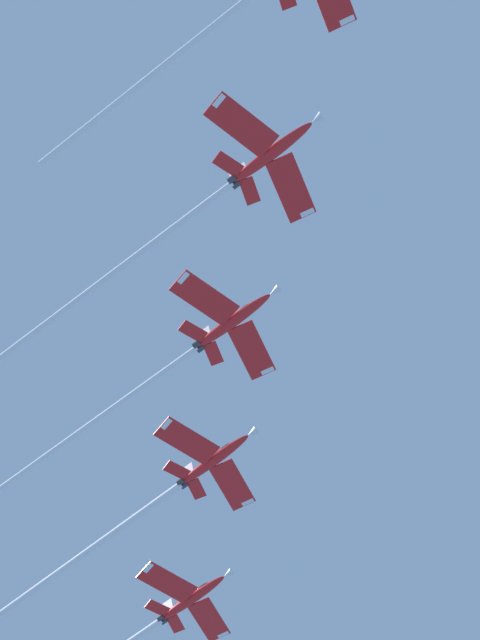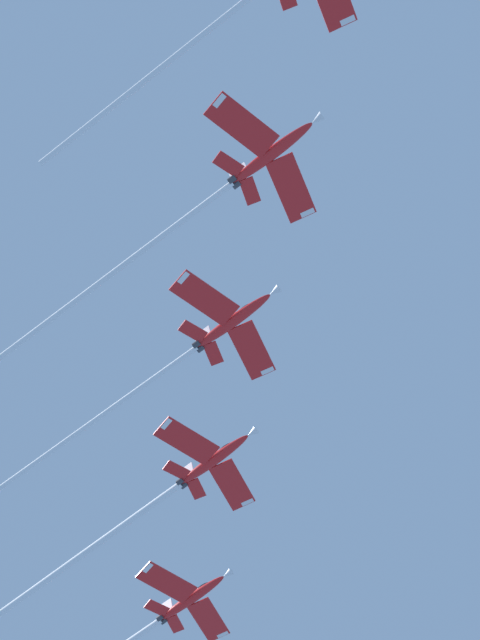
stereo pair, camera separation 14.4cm
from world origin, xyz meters
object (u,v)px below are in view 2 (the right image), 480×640
at_px(jet_second, 210,200).
at_px(jet_fourth, 163,496).
at_px(jet_fifth, 134,638).
at_px(jet_third, 195,348).

distance_m(jet_second, jet_fourth, 46.21).
relative_size(jet_second, jet_fifth, 1.06).
bearing_deg(jet_second, jet_fifth, 105.39).
bearing_deg(jet_fourth, jet_second, -75.43).
bearing_deg(jet_fifth, jet_second, -74.61).
bearing_deg(jet_fourth, jet_third, -72.69).
height_order(jet_fourth, jet_fifth, jet_fourth).
bearing_deg(jet_third, jet_fourth, 107.31).
relative_size(jet_third, jet_fourth, 1.03).
bearing_deg(jet_third, jet_second, -78.47).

